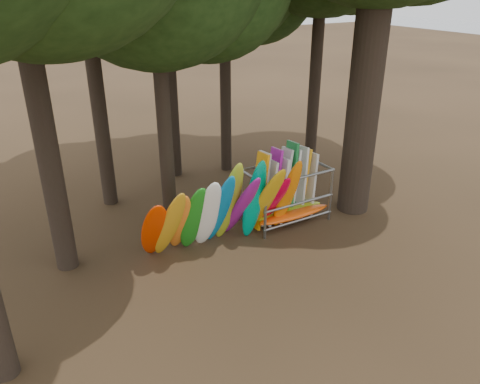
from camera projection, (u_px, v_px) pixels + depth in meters
ground at (260, 252)px, 14.48m from camera, size 120.00×120.00×0.00m
lake at (17, 41)px, 61.63m from camera, size 160.00×160.00×0.00m
kayak_row at (223, 211)px, 14.07m from camera, size 5.21×2.18×3.14m
storage_rack at (286, 195)px, 16.03m from camera, size 2.92×1.52×2.76m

